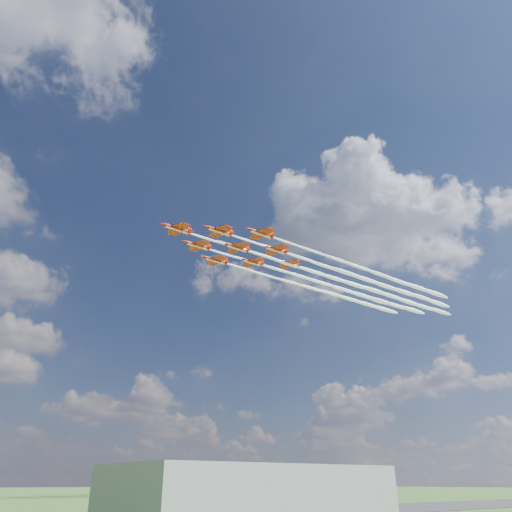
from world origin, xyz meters
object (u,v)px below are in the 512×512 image
(hangar, at_px, (249,506))
(jet_lead, at_px, (296,266))
(jet_tail, at_px, (378,292))
(jet_row3_centre, at_px, (340,280))

(hangar, relative_size, jet_lead, 0.18)
(jet_tail, bearing_deg, hangar, -145.24)
(hangar, relative_size, jet_tail, 0.18)
(jet_lead, xyz_separation_m, jet_tail, (43.35, 0.12, 0.00))
(hangar, distance_m, jet_row3_centre, 156.08)
(hangar, xyz_separation_m, jet_tail, (128.58, 89.77, 69.90))
(hangar, height_order, jet_row3_centre, jet_row3_centre)
(hangar, xyz_separation_m, jet_lead, (85.23, 89.65, 69.90))
(jet_lead, height_order, jet_tail, same)
(hangar, distance_m, jet_lead, 142.07)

